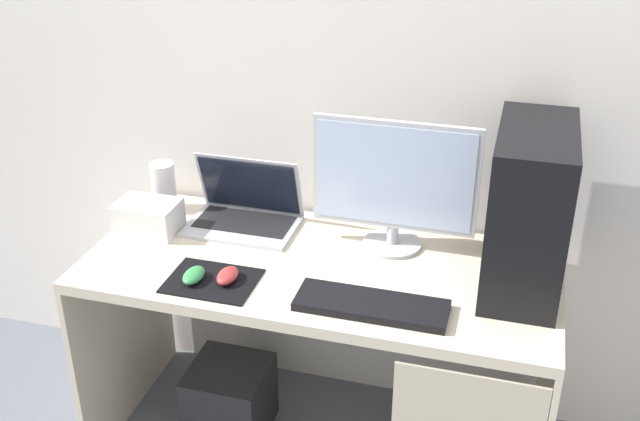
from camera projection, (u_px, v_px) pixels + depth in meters
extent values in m
cube|color=silver|center=(352.00, 44.00, 2.36)|extent=(4.00, 0.04, 2.60)
cube|color=beige|center=(320.00, 268.00, 2.32)|extent=(1.43, 0.64, 0.03)
cube|color=beige|center=(125.00, 328.00, 2.66)|extent=(0.02, 0.64, 0.69)
cube|color=beige|center=(544.00, 403.00, 2.32)|extent=(0.02, 0.64, 0.69)
cube|color=black|center=(529.00, 209.00, 2.12)|extent=(0.21, 0.43, 0.47)
cylinder|color=#B7BCC6|center=(392.00, 244.00, 2.41)|extent=(0.19, 0.19, 0.01)
cylinder|color=#B7BCC6|center=(393.00, 234.00, 2.39)|extent=(0.04, 0.04, 0.06)
cube|color=#B7BCC6|center=(395.00, 176.00, 2.29)|extent=(0.50, 0.02, 0.35)
cube|color=#B2C6EA|center=(394.00, 177.00, 2.29)|extent=(0.47, 0.00, 0.32)
cube|color=#B7BCC6|center=(242.00, 226.00, 2.52)|extent=(0.36, 0.24, 0.01)
cube|color=black|center=(244.00, 222.00, 2.53)|extent=(0.32, 0.16, 0.00)
cube|color=#B7BCC6|center=(250.00, 184.00, 2.54)|extent=(0.36, 0.07, 0.22)
cube|color=black|center=(249.00, 186.00, 2.53)|extent=(0.33, 0.06, 0.19)
cylinder|color=silver|center=(164.00, 186.00, 2.61)|extent=(0.08, 0.08, 0.17)
cube|color=white|center=(148.00, 217.00, 2.48)|extent=(0.20, 0.14, 0.10)
cube|color=black|center=(371.00, 305.00, 2.09)|extent=(0.42, 0.14, 0.02)
cube|color=black|center=(212.00, 281.00, 2.22)|extent=(0.26, 0.20, 0.00)
ellipsoid|color=#B23333|center=(228.00, 276.00, 2.21)|extent=(0.06, 0.10, 0.03)
ellipsoid|color=#338C4C|center=(194.00, 275.00, 2.21)|extent=(0.06, 0.10, 0.03)
cube|color=#232326|center=(230.00, 399.00, 2.65)|extent=(0.26, 0.26, 0.26)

